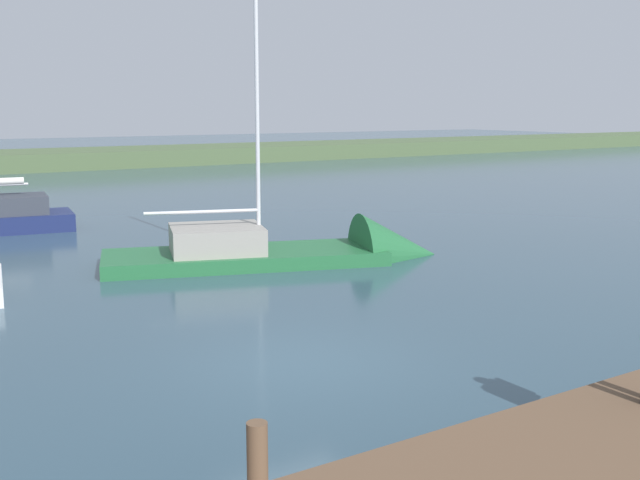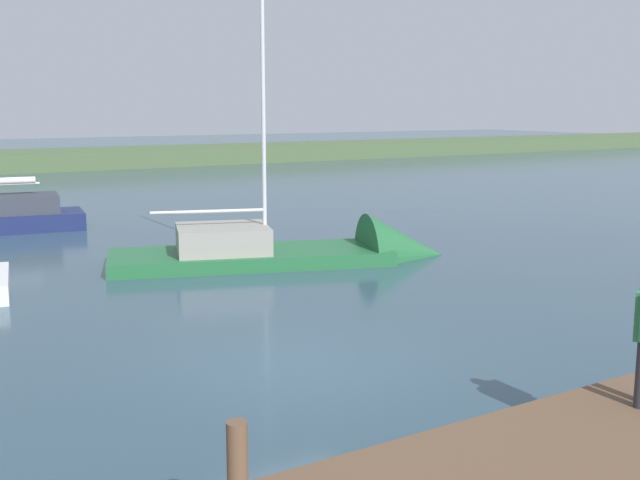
% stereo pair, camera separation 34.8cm
% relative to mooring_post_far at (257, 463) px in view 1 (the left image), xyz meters
% --- Properties ---
extents(ground_plane, '(200.00, 200.00, 0.00)m').
position_rel_mooring_post_far_xyz_m(ground_plane, '(-3.32, -4.62, -1.00)').
color(ground_plane, '#2D4756').
extents(dock_pier, '(22.12, 2.10, 0.61)m').
position_rel_mooring_post_far_xyz_m(dock_pier, '(-3.32, 0.74, -0.70)').
color(dock_pier, brown).
rests_on(dock_pier, ground_plane).
extents(mooring_post_far, '(0.20, 0.20, 0.79)m').
position_rel_mooring_post_far_xyz_m(mooring_post_far, '(0.00, 0.00, 0.00)').
color(mooring_post_far, brown).
rests_on(mooring_post_far, dock_pier).
extents(sailboat_near_dock, '(9.64, 5.38, 9.71)m').
position_rel_mooring_post_far_xyz_m(sailboat_near_dock, '(-8.13, -11.79, -0.89)').
color(sailboat_near_dock, '#236638').
rests_on(sailboat_near_dock, ground_plane).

